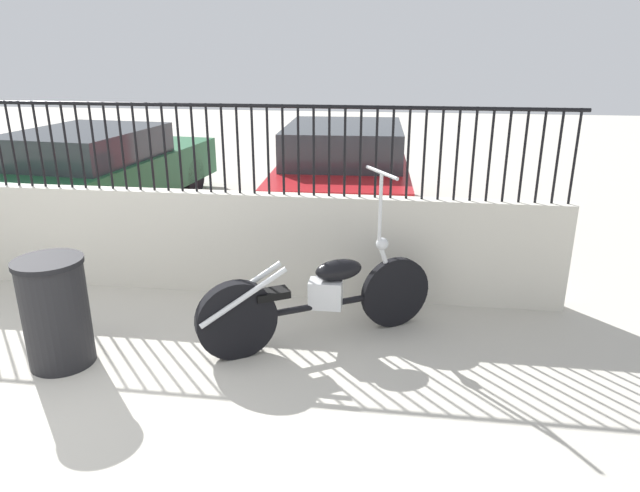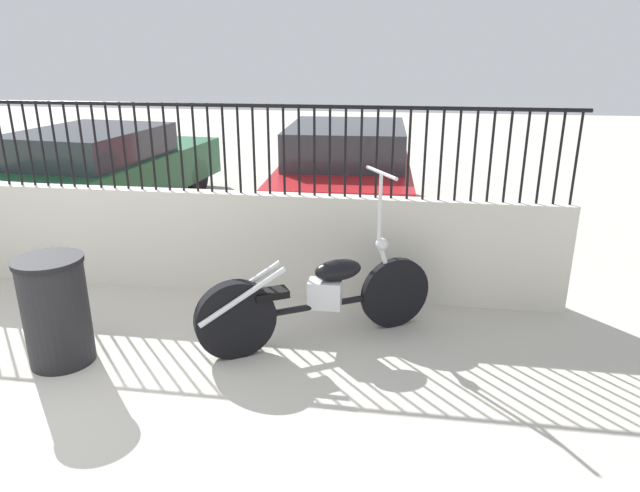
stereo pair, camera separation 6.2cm
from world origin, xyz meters
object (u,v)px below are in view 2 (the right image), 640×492
at_px(car_green, 100,170).
at_px(motorcycle_black, 308,300).
at_px(trash_bin, 56,311).
at_px(car_red, 347,174).

bearing_deg(car_green, motorcycle_black, -127.68).
xyz_separation_m(trash_bin, car_red, (1.85, 4.21, 0.27)).
relative_size(trash_bin, car_green, 0.19).
height_order(trash_bin, car_green, car_green).
distance_m(motorcycle_black, car_red, 3.62).
height_order(motorcycle_black, car_red, motorcycle_black).
bearing_deg(motorcycle_black, car_green, 106.74).
distance_m(trash_bin, car_red, 4.61).
relative_size(trash_bin, car_red, 0.21).
height_order(car_green, car_red, car_red).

